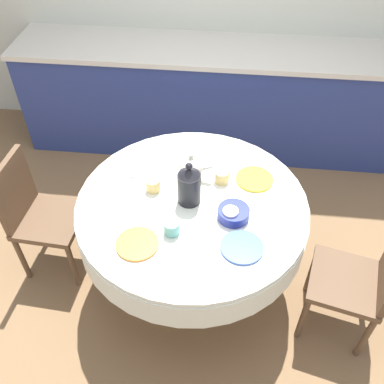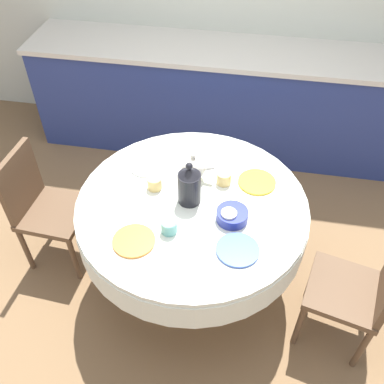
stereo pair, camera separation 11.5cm
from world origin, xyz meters
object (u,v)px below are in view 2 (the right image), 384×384
object	(u,v)px
chair_right	(42,204)
teapot	(194,168)
chair_left	(361,289)
coffee_carafe	(189,185)

from	to	relation	value
chair_right	teapot	size ratio (longest dim) A/B	4.32
chair_left	teapot	bearing A→B (deg)	80.16
chair_right	coffee_carafe	world-z (taller)	coffee_carafe
chair_left	chair_right	bearing A→B (deg)	94.98
chair_left	teapot	size ratio (longest dim) A/B	4.32
coffee_carafe	chair_right	bearing A→B (deg)	176.99
chair_right	coffee_carafe	xyz separation A→B (m)	(0.99, -0.05, 0.38)
chair_left	coffee_carafe	xyz separation A→B (m)	(-0.99, 0.25, 0.38)
chair_right	teapot	world-z (taller)	teapot
coffee_carafe	teapot	xyz separation A→B (m)	(-0.01, 0.19, -0.03)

